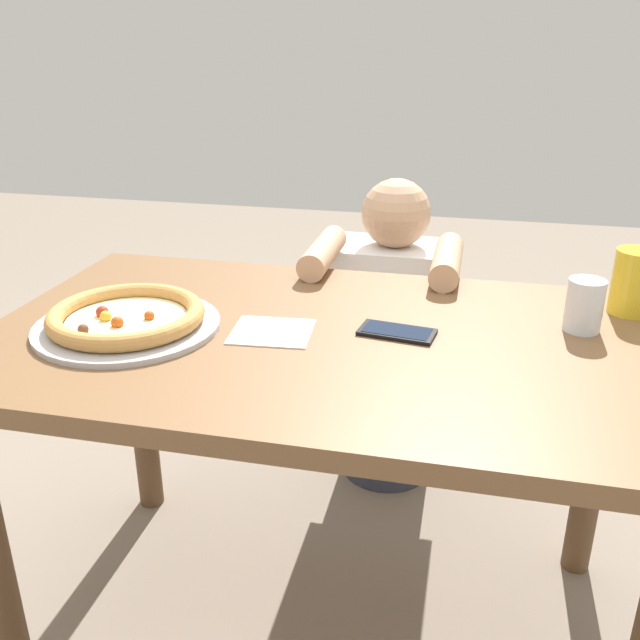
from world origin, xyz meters
The scene contains 8 objects.
ground_plane centered at (0.00, 0.00, 0.00)m, with size 8.00×8.00×0.00m, color gray.
dining_table centered at (0.00, 0.00, 0.64)m, with size 1.37×0.81×0.75m.
pizza_near centered at (-0.40, -0.06, 0.77)m, with size 0.37×0.37×0.05m.
drink_cup_colored centered at (0.61, 0.26, 0.82)m, with size 0.09×0.09×0.14m.
water_cup_clear centered at (0.50, 0.14, 0.81)m, with size 0.07×0.07×0.11m.
paper_napkin centered at (-0.11, -0.02, 0.75)m, with size 0.16×0.14×0.00m, color white.
cell_phone centered at (0.14, 0.03, 0.75)m, with size 0.16×0.09×0.01m.
diner_seated centered at (0.05, 0.65, 0.44)m, with size 0.38×0.51×0.94m.
Camera 1 is at (0.27, -1.24, 1.31)m, focal length 38.96 mm.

